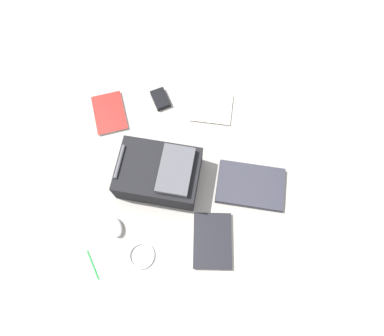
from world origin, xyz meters
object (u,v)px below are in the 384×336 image
(book_comic, at_px, (212,241))
(book_red, at_px, (211,108))
(book_manual, at_px, (109,113))
(computer_mouse, at_px, (115,227))
(pen_black, at_px, (93,265))
(laptop, at_px, (251,185))
(backpack, at_px, (160,173))
(cable_coil, at_px, (141,256))
(power_brick, at_px, (160,99))

(book_comic, height_order, book_red, book_comic)
(book_manual, distance_m, book_red, 0.56)
(computer_mouse, height_order, pen_black, computer_mouse)
(laptop, xyz_separation_m, computer_mouse, (-0.69, -0.08, 0.01))
(book_red, xyz_separation_m, computer_mouse, (-0.59, -0.56, 0.02))
(backpack, xyz_separation_m, book_comic, (0.19, -0.36, -0.07))
(book_red, relative_size, computer_mouse, 2.73)
(backpack, distance_m, pen_black, 0.53)
(book_red, relative_size, cable_coil, 2.13)
(book_comic, xyz_separation_m, book_red, (0.15, 0.71, -0.01))
(book_manual, bearing_deg, book_red, -7.43)
(book_manual, xyz_separation_m, book_red, (0.56, -0.07, -0.00))
(backpack, relative_size, cable_coil, 3.65)
(laptop, height_order, book_red, laptop)
(book_comic, xyz_separation_m, pen_black, (-0.57, -0.00, -0.01))
(book_comic, distance_m, book_red, 0.73)
(cable_coil, relative_size, pen_black, 0.87)
(pen_black, bearing_deg, book_comic, 0.31)
(power_brick, height_order, pen_black, power_brick)
(backpack, distance_m, book_red, 0.49)
(book_comic, relative_size, cable_coil, 2.32)
(backpack, distance_m, computer_mouse, 0.33)
(book_manual, distance_m, power_brick, 0.29)
(book_red, bearing_deg, computer_mouse, -136.51)
(laptop, height_order, computer_mouse, computer_mouse)
(book_manual, distance_m, cable_coil, 0.79)
(book_red, bearing_deg, backpack, -133.67)
(laptop, xyz_separation_m, book_manual, (-0.66, 0.55, -0.01))
(book_comic, bearing_deg, power_brick, 98.57)
(laptop, xyz_separation_m, book_red, (-0.10, 0.48, -0.01))
(book_manual, bearing_deg, pen_black, -101.50)
(backpack, xyz_separation_m, pen_black, (-0.38, -0.36, -0.08))
(laptop, distance_m, power_brick, 0.69)
(book_manual, height_order, pen_black, book_manual)
(book_manual, height_order, cable_coil, book_manual)
(laptop, distance_m, pen_black, 0.85)
(book_manual, distance_m, computer_mouse, 0.64)
(book_red, distance_m, power_brick, 0.29)
(backpack, xyz_separation_m, power_brick, (0.07, 0.46, -0.07))
(backpack, distance_m, book_manual, 0.49)
(power_brick, xyz_separation_m, pen_black, (-0.45, -0.82, -0.01))
(laptop, relative_size, cable_coil, 3.08)
(computer_mouse, relative_size, pen_black, 0.68)
(book_manual, bearing_deg, backpack, -62.62)
(power_brick, bearing_deg, cable_coil, -105.08)
(backpack, height_order, power_brick, backpack)
(backpack, distance_m, book_comic, 0.41)
(backpack, relative_size, book_comic, 1.57)
(laptop, distance_m, cable_coil, 0.63)
(cable_coil, relative_size, power_brick, 1.06)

